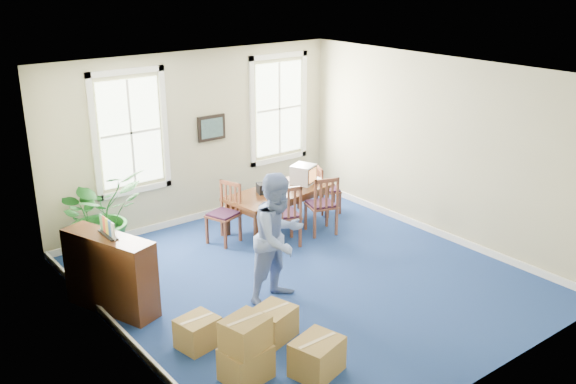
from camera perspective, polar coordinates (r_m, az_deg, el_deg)
floor at (r=10.11m, az=1.65°, el=-7.71°), size 6.50×6.50×0.00m
ceiling at (r=9.10m, az=1.84°, el=10.50°), size 6.50×6.50×0.00m
wall_back at (r=12.07m, az=-8.13°, el=4.81°), size 6.50×0.00×6.50m
wall_front at (r=7.45m, az=17.88°, el=-5.47°), size 6.50×0.00×6.50m
wall_left at (r=8.04m, az=-15.05°, el=-3.31°), size 0.00×6.50×6.50m
wall_right at (r=11.55m, az=13.35°, el=3.80°), size 0.00×6.50×6.50m
baseboard_back at (r=12.52m, az=-7.73°, el=-2.05°), size 6.00×0.04×0.12m
baseboard_left at (r=8.75m, az=-13.97°, el=-12.61°), size 0.04×6.50×0.12m
baseboard_right at (r=12.02m, az=12.69°, el=-3.30°), size 0.04×6.50×0.12m
window_left at (r=11.41m, az=-13.83°, el=5.14°), size 1.40×0.12×2.20m
window_right at (r=12.99m, az=-0.83°, el=7.42°), size 1.40×0.12×2.20m
wall_picture at (r=12.13m, az=-6.82°, el=5.68°), size 0.58×0.06×0.48m
conference_table at (r=11.93m, az=-0.80°, el=-1.46°), size 2.18×1.21×0.70m
crt_tv at (r=12.14m, az=1.36°, el=1.59°), size 0.54×0.56×0.36m
game_console at (r=12.33m, az=2.51°, el=1.10°), size 0.19×0.23×0.06m
equipment_bag at (r=11.68m, az=-1.87°, el=0.38°), size 0.41×0.33×0.18m
chair_near_left at (r=11.09m, az=-0.36°, el=-1.96°), size 0.64×0.64×1.13m
chair_near_right at (r=11.60m, az=2.96°, el=-1.07°), size 0.62×0.62×1.10m
chair_end_left at (r=11.23m, az=-5.79°, el=-1.97°), size 0.61×0.61×1.06m
chair_end_right at (r=12.62m, az=3.63°, el=0.24°), size 0.55×0.55×0.93m
man at (r=9.14m, az=-0.81°, el=-4.11°), size 1.06×0.89×1.93m
credenza at (r=9.38m, az=-15.51°, el=-6.86°), size 0.89×1.51×1.15m
brochure_rack at (r=9.10m, az=-15.79°, el=-2.83°), size 0.33×0.60×0.27m
potted_plant at (r=10.93m, az=-16.33°, el=-2.00°), size 1.60×1.47×1.53m
cardboard_boxes at (r=7.87m, az=-2.92°, el=-12.81°), size 1.73×1.73×0.84m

